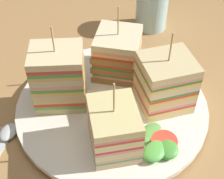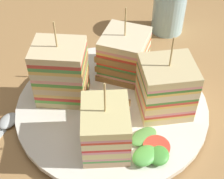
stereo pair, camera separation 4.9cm
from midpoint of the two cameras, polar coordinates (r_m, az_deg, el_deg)
ground_plane at (r=52.69cm, az=2.65°, el=-4.51°), size 121.53×78.63×1.80cm
plate at (r=51.26cm, az=2.72°, el=-3.08°), size 29.66×29.66×1.71cm
sandwich_wedge_0 at (r=43.02cm, az=2.72°, el=-7.00°), size 8.41×7.22×11.58cm
sandwich_wedge_1 at (r=48.59cm, az=12.18°, el=0.53°), size 8.55×9.01×12.95cm
sandwich_wedge_2 at (r=53.98cm, az=4.73°, el=6.02°), size 8.91×8.47×12.35cm
sandwich_wedge_3 at (r=49.01cm, az=-6.09°, el=2.86°), size 6.32×7.70×13.55cm
salad_garnish at (r=45.08cm, az=9.74°, el=-10.43°), size 8.21×6.11×1.56cm
spoon at (r=50.85cm, az=-16.36°, el=-7.09°), size 14.47×6.03×1.00cm
drinking_glass at (r=68.69cm, az=11.90°, el=12.80°), size 6.48×6.48×9.02cm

